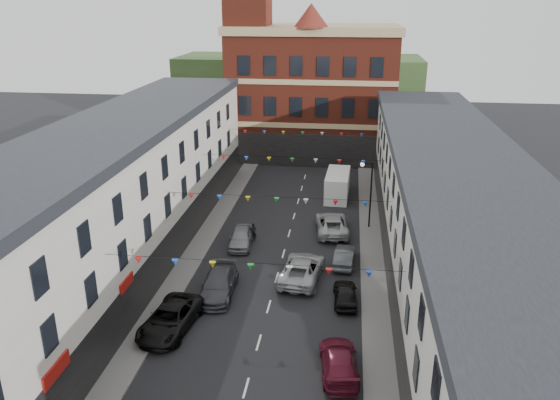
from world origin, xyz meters
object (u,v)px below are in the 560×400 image
at_px(car_left_c, 170,319).
at_px(white_van, 337,185).
at_px(car_right_e, 344,256).
at_px(car_left_e, 241,237).
at_px(car_right_f, 332,224).
at_px(moving_car, 302,269).
at_px(car_right_d, 345,294).
at_px(street_lamp, 368,186).
at_px(car_right_c, 339,361).
at_px(pedestrian, 253,232).
at_px(car_left_d, 218,284).

xyz_separation_m(car_left_c, white_van, (9.30, 25.12, 0.51)).
height_order(car_right_e, white_van, white_van).
relative_size(car_left_c, car_left_e, 1.28).
bearing_deg(car_right_f, white_van, -98.14).
relative_size(moving_car, white_van, 1.01).
xyz_separation_m(car_left_e, car_right_d, (8.54, -7.83, -0.09)).
distance_m(street_lamp, moving_car, 11.44).
height_order(car_right_c, white_van, white_van).
distance_m(street_lamp, car_right_d, 13.30).
bearing_deg(pedestrian, car_left_d, -94.29).
distance_m(car_left_c, white_van, 26.79).
relative_size(car_right_e, moving_car, 0.69).
relative_size(car_left_d, pedestrian, 3.48).
height_order(car_left_c, white_van, white_van).
distance_m(car_right_e, pedestrian, 8.27).
relative_size(car_left_d, white_van, 0.92).
height_order(car_right_f, moving_car, moving_car).
height_order(car_right_e, moving_car, moving_car).
bearing_deg(pedestrian, white_van, 61.38).
relative_size(street_lamp, car_left_c, 1.09).
bearing_deg(car_right_c, white_van, -94.18).
height_order(street_lamp, car_right_e, street_lamp).
distance_m(moving_car, white_van, 17.82).
bearing_deg(car_right_e, car_left_e, -10.89).
distance_m(white_van, pedestrian, 13.38).
xyz_separation_m(car_right_e, pedestrian, (-7.56, 3.36, 0.10)).
xyz_separation_m(car_left_e, car_right_e, (8.38, -2.27, -0.07)).
relative_size(car_left_d, moving_car, 0.91).
bearing_deg(car_left_c, pedestrian, 85.44).
bearing_deg(car_left_e, car_right_e, -18.76).
xyz_separation_m(car_right_f, pedestrian, (-6.38, -2.56, -0.02)).
xyz_separation_m(car_left_d, car_right_c, (8.30, -7.24, -0.08)).
distance_m(car_left_e, car_right_e, 8.68).
bearing_deg(car_left_c, moving_car, 52.29).
bearing_deg(pedestrian, car_right_e, -23.06).
height_order(street_lamp, car_left_d, street_lamp).
bearing_deg(moving_car, car_left_c, 51.81).
height_order(street_lamp, car_left_c, street_lamp).
bearing_deg(white_van, car_right_f, -88.90).
height_order(car_right_f, white_van, white_van).
height_order(car_left_c, car_right_e, car_left_c).
bearing_deg(car_right_c, car_right_e, -96.37).
bearing_deg(car_left_e, pedestrian, 49.58).
xyz_separation_m(car_left_d, moving_car, (5.40, 2.93, 0.04)).
xyz_separation_m(moving_car, white_van, (2.00, 17.70, 0.47)).
height_order(car_left_d, pedestrian, car_left_d).
distance_m(car_right_d, white_van, 20.59).
distance_m(car_right_c, car_right_f, 18.82).
height_order(car_left_c, car_left_d, car_left_d).
relative_size(car_right_c, pedestrian, 3.12).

